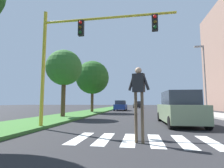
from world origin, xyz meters
TOP-DOWN VIEW (x-y plane):
  - ground_plane at (0.00, 30.00)m, footprint 140.00×140.00m
  - crosswalk at (0.00, 7.24)m, footprint 4.95×2.20m
  - median_strip at (-6.58, 28.00)m, footprint 3.79×64.00m
  - tree_mid at (-6.50, 14.72)m, footprint 3.07×3.07m
  - tree_far at (-6.15, 22.45)m, footprint 4.33×4.33m
  - sidewalk_right at (7.52, 28.00)m, footprint 3.00×64.00m
  - traffic_light_gantry at (-3.10, 9.05)m, footprint 6.79×0.30m
  - street_lamp_right at (6.92, 20.87)m, footprint 1.02×0.24m
  - pedestrian_performer at (-0.09, 6.77)m, footprint 0.74×0.34m
  - suv_crossing at (2.23, 11.76)m, footprint 2.11×4.66m
  - sedan_midblock at (-3.22, 29.32)m, footprint 1.90×4.13m
  - sedan_distant at (-0.75, 44.12)m, footprint 2.22×4.74m

SIDE VIEW (x-z plane):
  - ground_plane at x=0.00m, z-range 0.00..0.00m
  - crosswalk at x=0.00m, z-range 0.00..0.01m
  - median_strip at x=-6.58m, z-range 0.00..0.15m
  - sidewalk_right at x=7.52m, z-range 0.00..0.15m
  - sedan_midblock at x=-3.22m, z-range -0.06..1.60m
  - sedan_distant at x=-0.75m, z-range -0.06..1.60m
  - suv_crossing at x=2.23m, z-range -0.05..1.92m
  - pedestrian_performer at x=-0.09m, z-range 0.42..2.91m
  - traffic_light_gantry at x=-3.10m, z-range 1.27..7.27m
  - tree_mid at x=-6.50m, z-range 1.43..7.15m
  - tree_far at x=-6.15m, z-range 1.27..7.88m
  - street_lamp_right at x=6.92m, z-range 0.84..8.34m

